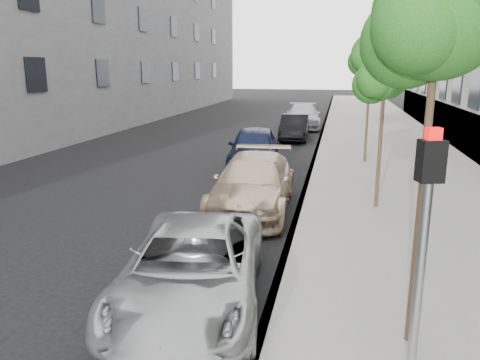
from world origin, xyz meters
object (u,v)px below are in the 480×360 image
(signal_pole, at_px, (423,241))
(sedan_blue, at_px, (254,147))
(tree_mid, at_px, (386,73))
(minivan, at_px, (192,268))
(tree_near, at_px, (441,14))
(sedan_black, at_px, (294,127))
(suv, at_px, (253,183))
(sedan_rear, at_px, (303,116))
(tree_far, at_px, (372,53))

(signal_pole, distance_m, sedan_blue, 13.55)
(tree_mid, relative_size, minivan, 0.92)
(tree_near, relative_size, sedan_black, 1.28)
(minivan, xyz_separation_m, suv, (0.00, 5.50, 0.07))
(tree_mid, xyz_separation_m, signal_pole, (-0.21, -7.87, -1.59))
(minivan, distance_m, sedan_black, 18.45)
(sedan_blue, bearing_deg, signal_pole, -79.21)
(signal_pole, height_order, minivan, signal_pole)
(sedan_rear, bearing_deg, signal_pole, -87.81)
(tree_near, height_order, minivan, tree_near)
(tree_far, relative_size, signal_pole, 1.64)
(suv, relative_size, sedan_blue, 1.09)
(tree_mid, height_order, signal_pole, tree_mid)
(tree_far, xyz_separation_m, signal_pole, (-0.21, -14.37, -2.24))
(tree_near, relative_size, sedan_rear, 1.01)
(tree_mid, height_order, sedan_blue, tree_mid)
(minivan, bearing_deg, sedan_blue, 86.89)
(tree_far, height_order, minivan, tree_far)
(sedan_blue, relative_size, sedan_black, 1.14)
(tree_far, height_order, suv, tree_far)
(sedan_black, bearing_deg, suv, -91.46)
(minivan, bearing_deg, tree_mid, 52.63)
(sedan_black, bearing_deg, minivan, -91.61)
(minivan, height_order, sedan_black, sedan_black)
(tree_mid, relative_size, sedan_rear, 0.85)
(suv, distance_m, sedan_black, 12.95)
(tree_mid, xyz_separation_m, tree_far, (0.00, 6.50, 0.65))
(suv, height_order, sedan_rear, sedan_rear)
(minivan, xyz_separation_m, sedan_blue, (-0.96, 10.94, 0.13))
(tree_far, bearing_deg, sedan_black, 119.84)
(minivan, bearing_deg, sedan_rear, 82.04)
(tree_near, xyz_separation_m, signal_pole, (-0.21, -1.37, -2.34))
(tree_far, height_order, signal_pole, tree_far)
(tree_near, bearing_deg, suv, 118.81)
(sedan_black, bearing_deg, signal_pole, -82.95)
(suv, relative_size, sedan_rear, 0.97)
(tree_near, xyz_separation_m, tree_far, (-0.00, 13.00, -0.10))
(tree_near, xyz_separation_m, sedan_rear, (-3.40, 24.23, -3.68))
(tree_far, xyz_separation_m, minivan, (-3.33, -12.45, -3.67))
(signal_pole, distance_m, suv, 8.16)
(tree_far, bearing_deg, signal_pole, -90.84)
(tree_near, relative_size, minivan, 1.10)
(tree_far, height_order, sedan_black, tree_far)
(sedan_blue, distance_m, sedan_black, 7.55)
(tree_mid, distance_m, sedan_rear, 18.29)
(signal_pole, bearing_deg, sedan_rear, 79.86)
(minivan, height_order, sedan_blue, sedan_blue)
(minivan, relative_size, sedan_black, 1.16)
(sedan_rear, bearing_deg, tree_far, -78.06)
(sedan_blue, distance_m, sedan_rear, 12.76)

